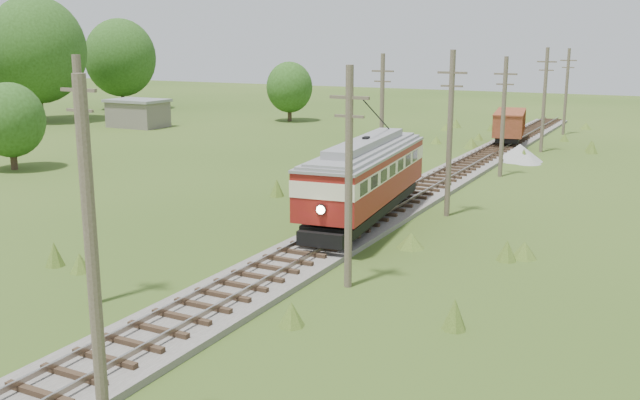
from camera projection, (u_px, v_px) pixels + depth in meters
The scene contains 17 objects.
railbed_main at pixel (411, 196), 43.33m from camera, with size 3.60×96.00×0.57m.
streetcar at pixel (366, 173), 36.78m from camera, with size 4.55×13.32×6.03m.
gondola at pixel (510, 124), 65.13m from camera, with size 3.83×8.16×2.61m.
gravel_pile at pixel (521, 153), 56.90m from camera, with size 3.76×3.99×1.37m.
utility_pole_r_1 at pixel (93, 273), 15.91m from camera, with size 0.30×0.30×8.80m.
utility_pole_r_2 at pixel (349, 176), 27.07m from camera, with size 1.60×0.30×8.60m.
utility_pole_r_3 at pixel (450, 132), 38.32m from camera, with size 1.60×0.30×9.00m.
utility_pole_r_4 at pixel (503, 116), 49.74m from camera, with size 1.60×0.30×8.40m.
utility_pole_r_5 at pixel (544, 99), 60.76m from camera, with size 1.60×0.30×8.90m.
utility_pole_r_6 at pixel (566, 91), 72.12m from camera, with size 1.60×0.30×8.70m.
utility_pole_l_a at pixel (85, 180), 25.20m from camera, with size 1.60×0.30×9.00m.
utility_pole_l_b at pixel (382, 114), 49.62m from camera, with size 1.60×0.30×8.60m.
tree_left_4 at pixel (36, 50), 83.15m from camera, with size 11.34×11.34×14.61m.
tree_left_5 at pixel (120, 58), 98.17m from camera, with size 9.66×9.66×12.44m.
tree_mid_a at pixel (289, 87), 84.52m from camera, with size 5.46×5.46×7.03m.
tree_mid_c at pixel (10, 120), 52.59m from camera, with size 5.04×5.04×6.49m.
shed at pixel (138, 113), 79.20m from camera, with size 6.40×4.40×3.10m.
Camera 1 is at (14.59, -6.12, 9.47)m, focal length 40.00 mm.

